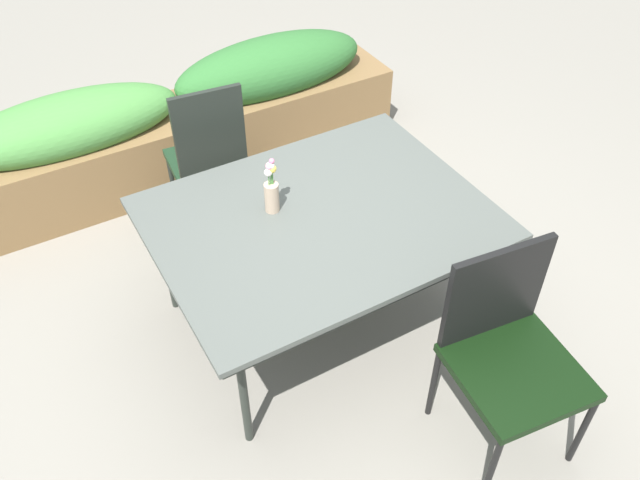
{
  "coord_description": "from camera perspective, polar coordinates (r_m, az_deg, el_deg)",
  "views": [
    {
      "loc": [
        -1.17,
        -2.09,
        2.68
      ],
      "look_at": [
        -0.01,
        -0.07,
        0.56
      ],
      "focal_mm": 36.99,
      "sensor_mm": 36.0,
      "label": 1
    }
  ],
  "objects": [
    {
      "name": "ground_plane",
      "position": [
        3.59,
        -0.47,
        -5.83
      ],
      "size": [
        12.0,
        12.0,
        0.0
      ],
      "primitive_type": "plane",
      "color": "gray"
    },
    {
      "name": "dining_table",
      "position": [
        3.07,
        -0.0,
        1.53
      ],
      "size": [
        1.53,
        1.18,
        0.71
      ],
      "color": "#4C514C",
      "rests_on": "ground"
    },
    {
      "name": "chair_far_side",
      "position": [
        3.76,
        -9.65,
        7.27
      ],
      "size": [
        0.44,
        0.44,
        1.0
      ],
      "rotation": [
        0.0,
        0.0,
        -0.09
      ],
      "color": "#19311D",
      "rests_on": "ground"
    },
    {
      "name": "chair_near_right",
      "position": [
        2.83,
        15.96,
        -8.76
      ],
      "size": [
        0.55,
        0.55,
        0.96
      ],
      "rotation": [
        0.0,
        0.0,
        3.02
      ],
      "color": "black",
      "rests_on": "ground"
    },
    {
      "name": "flower_vase",
      "position": [
        3.02,
        -4.22,
        4.34
      ],
      "size": [
        0.07,
        0.07,
        0.29
      ],
      "color": "tan",
      "rests_on": "dining_table"
    },
    {
      "name": "planter_box",
      "position": [
        4.42,
        -11.86,
        9.95
      ],
      "size": [
        2.96,
        0.53,
        0.78
      ],
      "color": "brown",
      "rests_on": "ground"
    }
  ]
}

